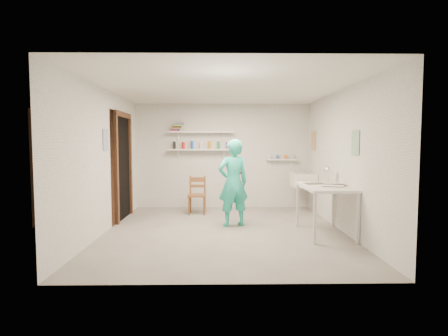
{
  "coord_description": "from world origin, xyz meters",
  "views": [
    {
      "loc": [
        -0.09,
        -5.85,
        1.49
      ],
      "look_at": [
        0.0,
        0.4,
        1.05
      ],
      "focal_mm": 28.0,
      "sensor_mm": 36.0,
      "label": 1
    }
  ],
  "objects_px": {
    "belfast_sink": "(303,180)",
    "wall_clock": "(237,168)",
    "wooden_chair": "(197,195)",
    "desk_lamp": "(329,170)",
    "man": "(233,183)",
    "work_table": "(325,210)"
  },
  "relations": [
    {
      "from": "belfast_sink",
      "to": "wall_clock",
      "type": "distance_m",
      "value": 1.9
    },
    {
      "from": "belfast_sink",
      "to": "desk_lamp",
      "type": "distance_m",
      "value": 1.5
    },
    {
      "from": "belfast_sink",
      "to": "wooden_chair",
      "type": "bearing_deg",
      "value": -174.19
    },
    {
      "from": "belfast_sink",
      "to": "work_table",
      "type": "height_order",
      "value": "belfast_sink"
    },
    {
      "from": "wooden_chair",
      "to": "wall_clock",
      "type": "bearing_deg",
      "value": -46.17
    },
    {
      "from": "wall_clock",
      "to": "belfast_sink",
      "type": "bearing_deg",
      "value": 16.87
    },
    {
      "from": "wall_clock",
      "to": "wooden_chair",
      "type": "xyz_separation_m",
      "value": [
        -0.79,
        0.86,
        -0.65
      ]
    },
    {
      "from": "man",
      "to": "wall_clock",
      "type": "xyz_separation_m",
      "value": [
        0.07,
        0.21,
        0.26
      ]
    },
    {
      "from": "wall_clock",
      "to": "wooden_chair",
      "type": "height_order",
      "value": "wall_clock"
    },
    {
      "from": "wall_clock",
      "to": "desk_lamp",
      "type": "distance_m",
      "value": 1.64
    },
    {
      "from": "belfast_sink",
      "to": "wall_clock",
      "type": "xyz_separation_m",
      "value": [
        -1.51,
        -1.1,
        0.34
      ]
    },
    {
      "from": "wall_clock",
      "to": "desk_lamp",
      "type": "height_order",
      "value": "wall_clock"
    },
    {
      "from": "belfast_sink",
      "to": "wooden_chair",
      "type": "relative_size",
      "value": 0.76
    },
    {
      "from": "wall_clock",
      "to": "desk_lamp",
      "type": "xyz_separation_m",
      "value": [
        1.6,
        -0.36,
        -0.02
      ]
    },
    {
      "from": "belfast_sink",
      "to": "man",
      "type": "distance_m",
      "value": 2.05
    },
    {
      "from": "wooden_chair",
      "to": "work_table",
      "type": "bearing_deg",
      "value": -36.49
    },
    {
      "from": "wooden_chair",
      "to": "man",
      "type": "bearing_deg",
      "value": -54.8
    },
    {
      "from": "wall_clock",
      "to": "work_table",
      "type": "height_order",
      "value": "wall_clock"
    },
    {
      "from": "wall_clock",
      "to": "desk_lamp",
      "type": "bearing_deg",
      "value": -31.8
    },
    {
      "from": "wooden_chair",
      "to": "desk_lamp",
      "type": "height_order",
      "value": "desk_lamp"
    },
    {
      "from": "wall_clock",
      "to": "wooden_chair",
      "type": "relative_size",
      "value": 0.35
    },
    {
      "from": "man",
      "to": "wall_clock",
      "type": "bearing_deg",
      "value": -128.11
    }
  ]
}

